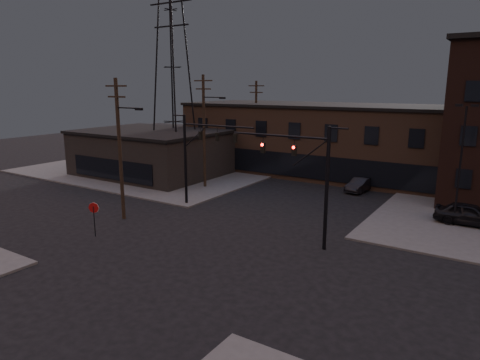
{
  "coord_description": "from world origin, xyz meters",
  "views": [
    {
      "loc": [
        16.11,
        -20.51,
        10.42
      ],
      "look_at": [
        -0.85,
        5.78,
        3.5
      ],
      "focal_mm": 32.0,
      "sensor_mm": 36.0,
      "label": 1
    }
  ],
  "objects_px": {
    "traffic_signal_near": "(310,173)",
    "parked_car_lot_a": "(470,214)",
    "traffic_signal_far": "(197,150)",
    "stop_sign": "(94,211)",
    "car_crossing": "(360,185)"
  },
  "relations": [
    {
      "from": "traffic_signal_far",
      "to": "stop_sign",
      "type": "distance_m",
      "value": 10.55
    },
    {
      "from": "car_crossing",
      "to": "traffic_signal_far",
      "type": "bearing_deg",
      "value": -120.43
    },
    {
      "from": "traffic_signal_far",
      "to": "car_crossing",
      "type": "xyz_separation_m",
      "value": [
        10.33,
        13.17,
        -4.32
      ]
    },
    {
      "from": "traffic_signal_near",
      "to": "car_crossing",
      "type": "bearing_deg",
      "value": 95.97
    },
    {
      "from": "parked_car_lot_a",
      "to": "traffic_signal_near",
      "type": "bearing_deg",
      "value": 141.01
    },
    {
      "from": "traffic_signal_far",
      "to": "stop_sign",
      "type": "relative_size",
      "value": 3.23
    },
    {
      "from": "parked_car_lot_a",
      "to": "car_crossing",
      "type": "bearing_deg",
      "value": 59.04
    },
    {
      "from": "traffic_signal_far",
      "to": "car_crossing",
      "type": "distance_m",
      "value": 17.28
    },
    {
      "from": "traffic_signal_near",
      "to": "parked_car_lot_a",
      "type": "relative_size",
      "value": 1.64
    },
    {
      "from": "traffic_signal_near",
      "to": "traffic_signal_far",
      "type": "xyz_separation_m",
      "value": [
        -12.07,
        3.5,
        0.08
      ]
    },
    {
      "from": "traffic_signal_far",
      "to": "parked_car_lot_a",
      "type": "relative_size",
      "value": 1.64
    },
    {
      "from": "stop_sign",
      "to": "parked_car_lot_a",
      "type": "distance_m",
      "value": 27.59
    },
    {
      "from": "car_crossing",
      "to": "parked_car_lot_a",
      "type": "bearing_deg",
      "value": -24.28
    },
    {
      "from": "traffic_signal_near",
      "to": "parked_car_lot_a",
      "type": "xyz_separation_m",
      "value": [
        8.58,
        10.22,
        -3.95
      ]
    },
    {
      "from": "stop_sign",
      "to": "car_crossing",
      "type": "relative_size",
      "value": 0.59
    }
  ]
}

